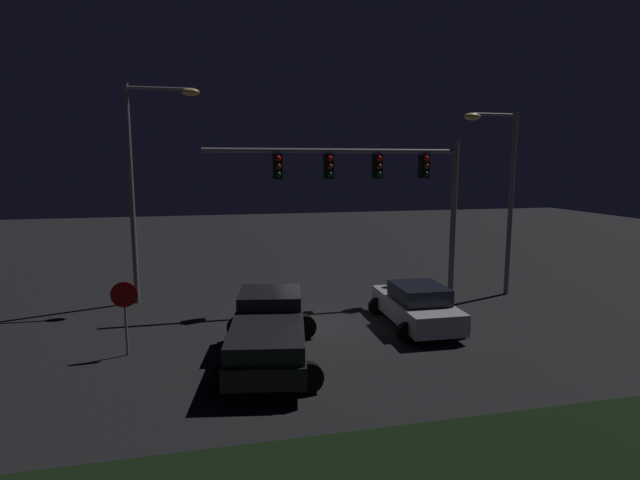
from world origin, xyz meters
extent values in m
plane|color=black|center=(0.00, 0.00, 0.00)|extent=(80.00, 80.00, 0.00)
cube|color=black|center=(-2.04, -2.98, 0.68)|extent=(2.90, 5.66, 0.55)
cube|color=black|center=(-1.84, -1.81, 1.38)|extent=(2.14, 2.19, 0.85)
cube|color=black|center=(-1.84, -1.81, 1.50)|extent=(1.99, 1.80, 0.51)
cube|color=black|center=(-2.23, -4.05, 1.18)|extent=(2.41, 3.31, 0.45)
cylinder|color=black|center=(-2.72, -0.89, 0.40)|extent=(0.80, 0.22, 0.80)
cylinder|color=black|center=(-0.69, -1.24, 0.40)|extent=(0.80, 0.22, 0.80)
cylinder|color=black|center=(-3.39, -4.72, 0.40)|extent=(0.80, 0.22, 0.80)
cylinder|color=black|center=(-1.36, -5.07, 0.40)|extent=(0.80, 0.22, 0.80)
cube|color=#B7B7BC|center=(3.38, -0.77, 0.61)|extent=(1.91, 4.44, 0.70)
cube|color=black|center=(3.37, -1.02, 1.23)|extent=(1.65, 2.04, 0.55)
cylinder|color=black|center=(2.50, 0.75, 0.32)|extent=(0.64, 0.22, 0.64)
cylinder|color=black|center=(4.34, 0.70, 0.32)|extent=(0.64, 0.22, 0.64)
cylinder|color=black|center=(2.42, -2.24, 0.32)|extent=(0.64, 0.22, 0.64)
cylinder|color=black|center=(4.26, -2.29, 0.32)|extent=(0.64, 0.22, 0.64)
cylinder|color=slate|center=(6.48, 2.64, 3.25)|extent=(0.24, 0.24, 6.50)
cylinder|color=slate|center=(1.38, 2.64, 6.10)|extent=(10.20, 0.18, 0.18)
cube|color=black|center=(5.08, 2.64, 5.50)|extent=(0.32, 0.44, 0.95)
sphere|color=red|center=(5.08, 2.41, 5.80)|extent=(0.22, 0.22, 0.22)
sphere|color=#59380A|center=(5.08, 2.41, 5.50)|extent=(0.22, 0.22, 0.22)
sphere|color=#0C4719|center=(5.08, 2.41, 5.20)|extent=(0.22, 0.22, 0.22)
cube|color=black|center=(3.08, 2.64, 5.50)|extent=(0.32, 0.44, 0.95)
sphere|color=red|center=(3.08, 2.41, 5.80)|extent=(0.22, 0.22, 0.22)
sphere|color=#59380A|center=(3.08, 2.41, 5.50)|extent=(0.22, 0.22, 0.22)
sphere|color=#0C4719|center=(3.08, 2.41, 5.20)|extent=(0.22, 0.22, 0.22)
cube|color=black|center=(1.08, 2.64, 5.50)|extent=(0.32, 0.44, 0.95)
sphere|color=red|center=(1.08, 2.41, 5.80)|extent=(0.22, 0.22, 0.22)
sphere|color=#59380A|center=(1.08, 2.41, 5.50)|extent=(0.22, 0.22, 0.22)
sphere|color=#0C4719|center=(1.08, 2.41, 5.20)|extent=(0.22, 0.22, 0.22)
cube|color=black|center=(-0.92, 2.64, 5.50)|extent=(0.32, 0.44, 0.95)
sphere|color=red|center=(-0.92, 2.41, 5.80)|extent=(0.22, 0.22, 0.22)
sphere|color=#59380A|center=(-0.92, 2.41, 5.50)|extent=(0.22, 0.22, 0.22)
sphere|color=#0C4719|center=(-0.92, 2.41, 5.20)|extent=(0.22, 0.22, 0.22)
cylinder|color=slate|center=(-6.46, 4.54, 4.32)|extent=(0.20, 0.20, 8.65)
cylinder|color=slate|center=(-5.26, 4.54, 8.50)|extent=(2.41, 0.12, 0.12)
ellipsoid|color=#F9CC72|center=(-4.05, 4.54, 8.40)|extent=(0.70, 0.44, 0.30)
cylinder|color=slate|center=(8.97, 2.37, 3.87)|extent=(0.20, 0.20, 7.74)
cylinder|color=slate|center=(7.99, 2.37, 7.59)|extent=(1.97, 0.12, 0.12)
ellipsoid|color=#F9CC72|center=(7.00, 2.37, 7.49)|extent=(0.70, 0.44, 0.30)
cylinder|color=slate|center=(-6.04, -1.42, 1.10)|extent=(0.07, 0.07, 2.20)
cylinder|color=#B20C0F|center=(-6.04, -1.45, 1.85)|extent=(0.76, 0.03, 0.76)
camera|label=1|loc=(-3.71, -16.58, 5.60)|focal=28.34mm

